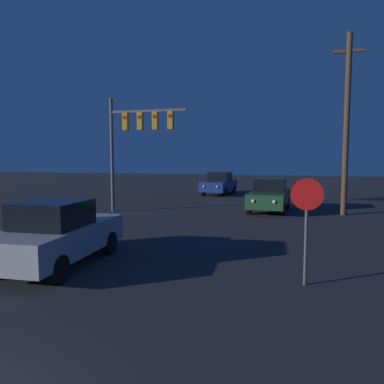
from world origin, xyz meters
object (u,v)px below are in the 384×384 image
(car_mid, at_px, (270,195))
(car_near, at_px, (57,234))
(car_far, at_px, (219,184))
(utility_pole, at_px, (347,123))
(stop_sign, at_px, (307,211))
(traffic_signal_mast, at_px, (135,133))

(car_mid, bearing_deg, car_near, 71.26)
(car_mid, height_order, car_far, same)
(car_mid, distance_m, utility_pole, 5.31)
(car_mid, height_order, stop_sign, stop_sign)
(car_near, distance_m, car_mid, 12.89)
(car_near, distance_m, car_far, 20.31)
(traffic_signal_mast, height_order, utility_pole, utility_pole)
(car_far, xyz_separation_m, utility_pole, (8.30, -8.58, 3.78))
(car_mid, xyz_separation_m, utility_pole, (3.71, -0.29, 3.78))
(traffic_signal_mast, xyz_separation_m, utility_pole, (10.50, 2.18, 0.44))
(car_far, xyz_separation_m, traffic_signal_mast, (-2.20, -10.76, 3.34))
(car_near, xyz_separation_m, utility_pole, (8.35, 11.73, 3.78))
(car_far, height_order, traffic_signal_mast, traffic_signal_mast)
(car_far, bearing_deg, stop_sign, 111.33)
(car_far, relative_size, stop_sign, 1.91)
(car_near, relative_size, car_far, 1.00)
(car_mid, bearing_deg, car_far, -58.68)
(traffic_signal_mast, height_order, stop_sign, traffic_signal_mast)
(car_near, height_order, car_mid, same)
(traffic_signal_mast, relative_size, stop_sign, 2.46)
(stop_sign, distance_m, utility_pole, 12.03)
(car_mid, bearing_deg, utility_pole, 177.81)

